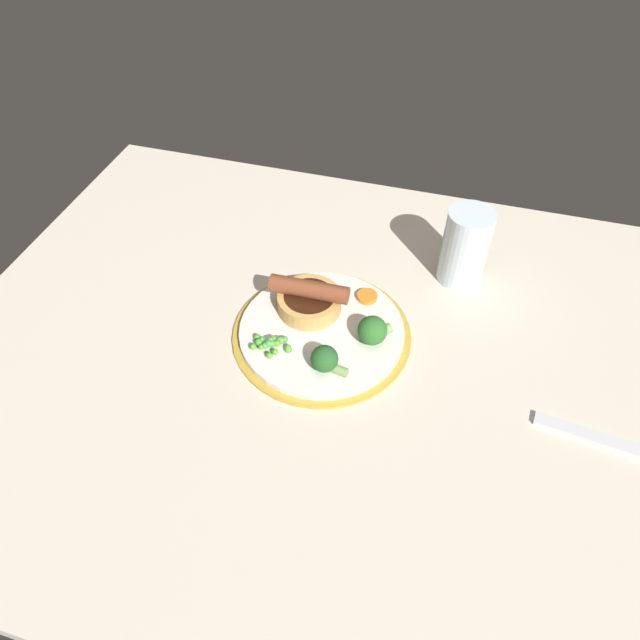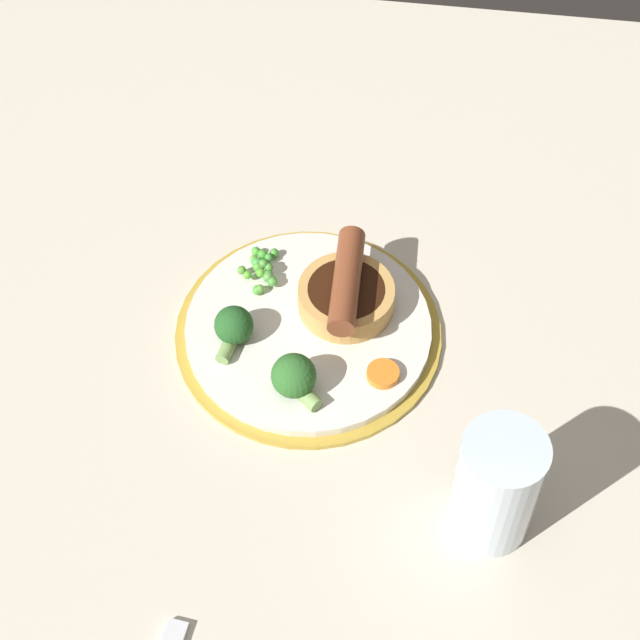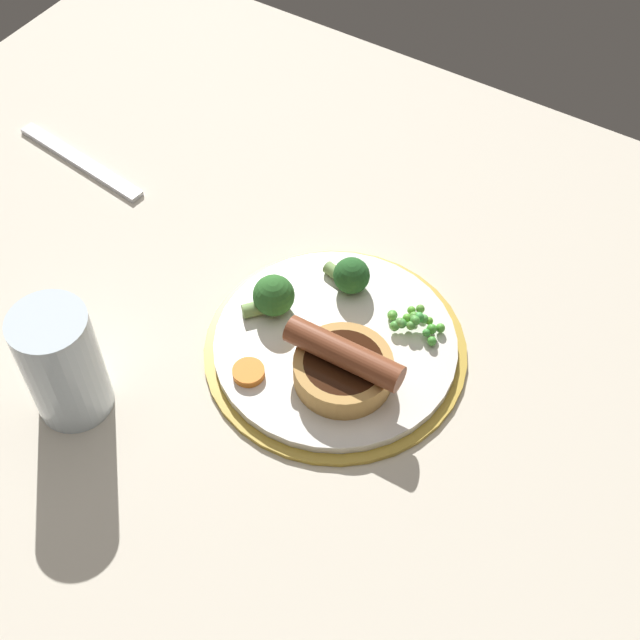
# 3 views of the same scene
# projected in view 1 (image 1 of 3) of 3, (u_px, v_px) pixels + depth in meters

# --- Properties ---
(dining_table) EXTENTS (1.10, 0.80, 0.03)m
(dining_table) POSITION_uv_depth(u_px,v_px,m) (356.00, 368.00, 0.75)
(dining_table) COLOR beige
(dining_table) RESTS_ON ground
(dinner_plate) EXTENTS (0.24, 0.24, 0.01)m
(dinner_plate) POSITION_uv_depth(u_px,v_px,m) (322.00, 332.00, 0.77)
(dinner_plate) COLOR #B79333
(dinner_plate) RESTS_ON dining_table
(sausage_pudding) EXTENTS (0.11, 0.09, 0.05)m
(sausage_pudding) POSITION_uv_depth(u_px,v_px,m) (309.00, 299.00, 0.77)
(sausage_pudding) COLOR tan
(sausage_pudding) RESTS_ON dinner_plate
(pea_pile) EXTENTS (0.05, 0.04, 0.02)m
(pea_pile) POSITION_uv_depth(u_px,v_px,m) (272.00, 343.00, 0.73)
(pea_pile) COLOR green
(pea_pile) RESTS_ON dinner_plate
(broccoli_floret_near) EXTENTS (0.05, 0.03, 0.03)m
(broccoli_floret_near) POSITION_uv_depth(u_px,v_px,m) (325.00, 359.00, 0.70)
(broccoli_floret_near) COLOR #235623
(broccoli_floret_near) RESTS_ON dinner_plate
(broccoli_floret_far) EXTENTS (0.04, 0.05, 0.04)m
(broccoli_floret_far) POSITION_uv_depth(u_px,v_px,m) (373.00, 330.00, 0.73)
(broccoli_floret_far) COLOR #2D6628
(broccoli_floret_far) RESTS_ON dinner_plate
(carrot_slice_2) EXTENTS (0.03, 0.03, 0.01)m
(carrot_slice_2) POSITION_uv_depth(u_px,v_px,m) (367.00, 297.00, 0.80)
(carrot_slice_2) COLOR orange
(carrot_slice_2) RESTS_ON dinner_plate
(fork) EXTENTS (0.18, 0.04, 0.01)m
(fork) POSITION_uv_depth(u_px,v_px,m) (614.00, 443.00, 0.65)
(fork) COLOR silver
(fork) RESTS_ON dining_table
(drinking_glass) EXTENTS (0.07, 0.07, 0.11)m
(drinking_glass) POSITION_uv_depth(u_px,v_px,m) (465.00, 247.00, 0.81)
(drinking_glass) COLOR silver
(drinking_glass) RESTS_ON dining_table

